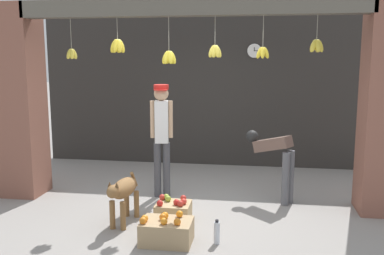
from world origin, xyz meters
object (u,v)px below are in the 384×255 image
(fruit_crate_oranges, at_px, (167,231))
(shopkeeper, at_px, (162,131))
(fruit_crate_apples, at_px, (173,211))
(dog, at_px, (123,191))
(water_bottle, at_px, (217,233))
(wall_clock, at_px, (254,51))
(worker_stooping, at_px, (276,156))

(fruit_crate_oranges, bearing_deg, shopkeeper, 104.36)
(fruit_crate_oranges, height_order, fruit_crate_apples, fruit_crate_oranges)
(dog, distance_m, water_bottle, 1.36)
(water_bottle, height_order, wall_clock, wall_clock)
(dog, distance_m, wall_clock, 4.09)
(dog, height_order, worker_stooping, worker_stooping)
(worker_stooping, height_order, water_bottle, worker_stooping)
(fruit_crate_oranges, xyz_separation_m, water_bottle, (0.58, 0.06, -0.01))
(shopkeeper, relative_size, water_bottle, 5.99)
(dog, height_order, shopkeeper, shopkeeper)
(shopkeeper, height_order, fruit_crate_apples, shopkeeper)
(dog, bearing_deg, water_bottle, 77.10)
(shopkeeper, bearing_deg, wall_clock, -132.22)
(dog, relative_size, fruit_crate_oranges, 1.47)
(shopkeeper, distance_m, fruit_crate_apples, 1.38)
(fruit_crate_oranges, bearing_deg, wall_clock, 76.15)
(water_bottle, bearing_deg, worker_stooping, 66.55)
(fruit_crate_apples, distance_m, wall_clock, 3.88)
(fruit_crate_apples, relative_size, wall_clock, 1.58)
(water_bottle, bearing_deg, fruit_crate_oranges, -173.96)
(dog, height_order, fruit_crate_apples, dog)
(worker_stooping, bearing_deg, dog, 154.49)
(fruit_crate_oranges, xyz_separation_m, fruit_crate_apples, (-0.05, 0.68, -0.01))
(shopkeeper, bearing_deg, worker_stooping, 172.41)
(shopkeeper, bearing_deg, fruit_crate_apples, 101.15)
(shopkeeper, relative_size, fruit_crate_oranges, 2.95)
(worker_stooping, distance_m, wall_clock, 2.62)
(fruit_crate_oranges, bearing_deg, dog, 144.22)
(shopkeeper, bearing_deg, dog, 68.42)
(fruit_crate_apples, xyz_separation_m, water_bottle, (0.64, -0.62, -0.00))
(wall_clock, bearing_deg, worker_stooping, -79.74)
(dog, xyz_separation_m, fruit_crate_oranges, (0.67, -0.48, -0.29))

